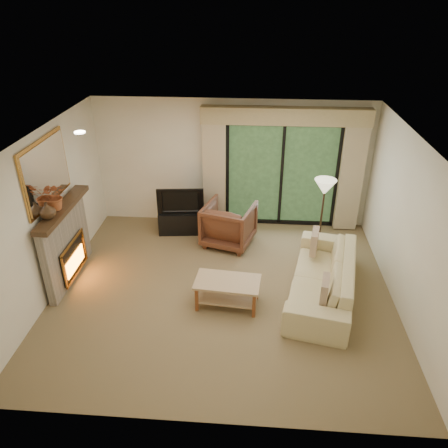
# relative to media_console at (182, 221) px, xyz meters

# --- Properties ---
(floor) EXTENTS (5.50, 5.50, 0.00)m
(floor) POSITION_rel_media_console_xyz_m (0.99, -1.95, -0.23)
(floor) COLOR olive
(floor) RESTS_ON ground
(ceiling) EXTENTS (5.50, 5.50, 0.00)m
(ceiling) POSITION_rel_media_console_xyz_m (0.99, -1.95, 2.37)
(ceiling) COLOR white
(ceiling) RESTS_ON ground
(wall_back) EXTENTS (5.00, 0.00, 5.00)m
(wall_back) POSITION_rel_media_console_xyz_m (0.99, 0.55, 1.07)
(wall_back) COLOR #F2E4CB
(wall_back) RESTS_ON ground
(wall_front) EXTENTS (5.00, 0.00, 5.00)m
(wall_front) POSITION_rel_media_console_xyz_m (0.99, -4.45, 1.07)
(wall_front) COLOR #F2E4CB
(wall_front) RESTS_ON ground
(wall_left) EXTENTS (0.00, 5.00, 5.00)m
(wall_left) POSITION_rel_media_console_xyz_m (-1.76, -1.95, 1.07)
(wall_left) COLOR #F2E4CB
(wall_left) RESTS_ON ground
(wall_right) EXTENTS (0.00, 5.00, 5.00)m
(wall_right) POSITION_rel_media_console_xyz_m (3.74, -1.95, 1.07)
(wall_right) COLOR #F2E4CB
(wall_right) RESTS_ON ground
(fireplace) EXTENTS (0.24, 1.70, 1.37)m
(fireplace) POSITION_rel_media_console_xyz_m (-1.64, -1.75, 0.46)
(fireplace) COLOR gray
(fireplace) RESTS_ON floor
(mirror) EXTENTS (0.07, 1.45, 1.02)m
(mirror) POSITION_rel_media_console_xyz_m (-1.72, -1.75, 1.72)
(mirror) COLOR #BD843A
(mirror) RESTS_ON wall_left
(sliding_door) EXTENTS (2.26, 0.10, 2.16)m
(sliding_door) POSITION_rel_media_console_xyz_m (1.99, 0.50, 0.87)
(sliding_door) COLOR black
(sliding_door) RESTS_ON floor
(curtain_left) EXTENTS (0.45, 0.18, 2.35)m
(curtain_left) POSITION_rel_media_console_xyz_m (0.64, 0.39, 0.97)
(curtain_left) COLOR tan
(curtain_left) RESTS_ON floor
(curtain_right) EXTENTS (0.45, 0.18, 2.35)m
(curtain_right) POSITION_rel_media_console_xyz_m (3.34, 0.39, 0.97)
(curtain_right) COLOR tan
(curtain_right) RESTS_ON floor
(cornice) EXTENTS (3.20, 0.24, 0.32)m
(cornice) POSITION_rel_media_console_xyz_m (1.99, 0.41, 2.09)
(cornice) COLOR tan
(cornice) RESTS_ON wall_back
(media_console) EXTENTS (0.95, 0.51, 0.46)m
(media_console) POSITION_rel_media_console_xyz_m (0.00, 0.00, 0.00)
(media_console) COLOR black
(media_console) RESTS_ON floor
(tv) EXTENTS (0.93, 0.22, 0.53)m
(tv) POSITION_rel_media_console_xyz_m (0.00, 0.00, 0.49)
(tv) COLOR black
(tv) RESTS_ON media_console
(armchair) EXTENTS (1.12, 1.14, 0.84)m
(armchair) POSITION_rel_media_console_xyz_m (0.99, -0.39, 0.19)
(armchair) COLOR #562E1E
(armchair) RESTS_ON floor
(sofa) EXTENTS (1.40, 2.53, 0.70)m
(sofa) POSITION_rel_media_console_xyz_m (2.60, -1.91, 0.12)
(sofa) COLOR #D0BF88
(sofa) RESTS_ON floor
(pillow_near) EXTENTS (0.18, 0.41, 0.39)m
(pillow_near) POSITION_rel_media_console_xyz_m (2.52, -2.60, 0.36)
(pillow_near) COLOR brown
(pillow_near) RESTS_ON sofa
(pillow_far) EXTENTS (0.19, 0.42, 0.41)m
(pillow_far) POSITION_rel_media_console_xyz_m (2.52, -1.22, 0.36)
(pillow_far) COLOR brown
(pillow_far) RESTS_ON sofa
(coffee_table) EXTENTS (1.05, 0.64, 0.45)m
(coffee_table) POSITION_rel_media_console_xyz_m (1.09, -2.29, -0.00)
(coffee_table) COLOR tan
(coffee_table) RESTS_ON floor
(floor_lamp) EXTENTS (0.49, 0.49, 1.47)m
(floor_lamp) POSITION_rel_media_console_xyz_m (2.70, -0.56, 0.50)
(floor_lamp) COLOR beige
(floor_lamp) RESTS_ON floor
(vase) EXTENTS (0.31, 0.31, 0.26)m
(vase) POSITION_rel_media_console_xyz_m (-1.62, -2.16, 1.27)
(vase) COLOR #3C2818
(vase) RESTS_ON fireplace
(branches) EXTENTS (0.47, 0.42, 0.45)m
(branches) POSITION_rel_media_console_xyz_m (-1.62, -1.85, 1.37)
(branches) COLOR #A7532B
(branches) RESTS_ON fireplace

